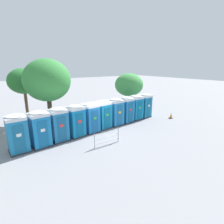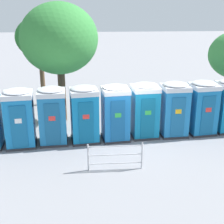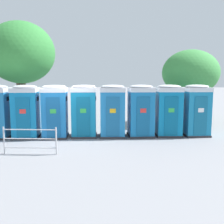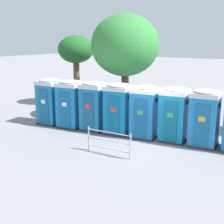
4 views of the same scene
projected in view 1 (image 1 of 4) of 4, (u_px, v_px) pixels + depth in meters
name	position (u px, v px, depth m)	size (l,w,h in m)	color
ground_plane	(99.00, 130.00, 15.20)	(120.00, 120.00, 0.00)	gray
portapotty_0	(17.00, 133.00, 11.14)	(1.27, 1.27, 2.54)	#2D2D33
portapotty_1	(40.00, 129.00, 11.93)	(1.36, 1.33, 2.54)	#2D2D33
portapotty_2	(59.00, 124.00, 12.84)	(1.27, 1.27, 2.54)	#2D2D33
portapotty_3	(76.00, 121.00, 13.67)	(1.35, 1.34, 2.54)	#2D2D33
portapotty_4	(91.00, 117.00, 14.51)	(1.31, 1.32, 2.54)	#2D2D33
portapotty_5	(103.00, 114.00, 15.44)	(1.29, 1.29, 2.54)	#2D2D33
portapotty_6	(116.00, 112.00, 16.25)	(1.28, 1.27, 2.54)	#2D2D33
portapotty_7	(126.00, 109.00, 17.10)	(1.35, 1.34, 2.54)	#2D2D33
portapotty_8	(136.00, 107.00, 17.98)	(1.28, 1.26, 2.54)	#2D2D33
portapotty_9	(145.00, 105.00, 18.83)	(1.31, 1.31, 2.54)	#2D2D33
street_tree_0	(47.00, 81.00, 14.44)	(3.84, 3.84, 6.02)	#4C3826
street_tree_1	(129.00, 85.00, 21.20)	(3.42, 3.42, 4.54)	brown
street_tree_3	(24.00, 81.00, 16.01)	(2.75, 2.75, 5.23)	brown
traffic_cone	(171.00, 115.00, 18.55)	(0.36, 0.36, 0.64)	black
event_barrier	(107.00, 137.00, 12.32)	(2.06, 0.07, 1.05)	#B7B7BC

